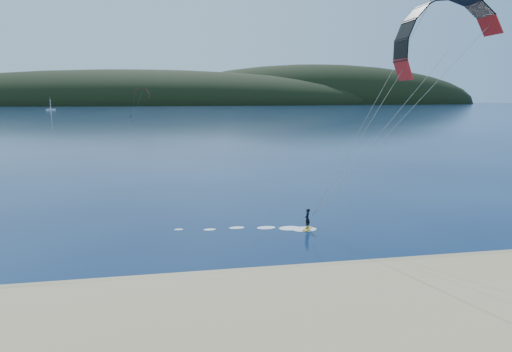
{
  "coord_description": "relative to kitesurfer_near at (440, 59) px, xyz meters",
  "views": [
    {
      "loc": [
        -1.92,
        -19.38,
        10.28
      ],
      "look_at": [
        3.46,
        10.0,
        5.0
      ],
      "focal_mm": 30.9,
      "sensor_mm": 36.0,
      "label": 1
    }
  ],
  "objects": [
    {
      "name": "sailboat",
      "position": [
        -125.62,
        388.98,
        -12.15
      ],
      "size": [
        8.02,
        5.06,
        11.23
      ],
      "color": "white",
      "rests_on": "ground"
    },
    {
      "name": "kitesurfer_near",
      "position": [
        0.0,
        0.0,
        0.0
      ],
      "size": [
        23.44,
        6.85,
        17.22
      ],
      "color": "gold",
      "rests_on": "ground"
    },
    {
      "name": "headland",
      "position": [
        -15.71,
        735.96,
        -12.97
      ],
      "size": [
        1200.0,
        310.0,
        140.0
      ],
      "color": "black",
      "rests_on": "ground"
    },
    {
      "name": "ground",
      "position": [
        -16.34,
        -9.33,
        -12.97
      ],
      "size": [
        1800.0,
        1800.0,
        0.0
      ],
      "primitive_type": "plane",
      "color": "#07173A",
      "rests_on": "ground"
    },
    {
      "name": "kitesurfer_far",
      "position": [
        -33.99,
        196.46,
        -1.5
      ],
      "size": [
        10.62,
        7.53,
        14.51
      ],
      "color": "gold",
      "rests_on": "ground"
    },
    {
      "name": "wet_sand",
      "position": [
        -16.34,
        -4.83,
        -12.92
      ],
      "size": [
        220.0,
        2.5,
        0.1
      ],
      "color": "#927F55",
      "rests_on": "ground"
    }
  ]
}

